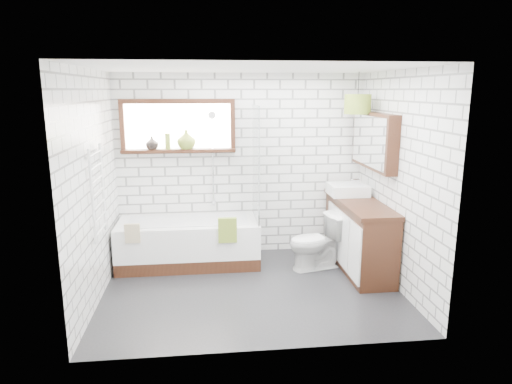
{
  "coord_description": "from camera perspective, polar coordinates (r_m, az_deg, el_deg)",
  "views": [
    {
      "loc": [
        -0.5,
        -4.94,
        2.28
      ],
      "look_at": [
        0.08,
        0.25,
        1.11
      ],
      "focal_mm": 32.0,
      "sensor_mm": 36.0,
      "label": 1
    }
  ],
  "objects": [
    {
      "name": "toilet",
      "position": [
        5.97,
        7.5,
        -6.21
      ],
      "size": [
        0.55,
        0.78,
        0.72
      ],
      "primitive_type": "imported",
      "rotation": [
        0.0,
        0.0,
        -1.34
      ],
      "color": "white",
      "rests_on": "floor"
    },
    {
      "name": "floor",
      "position": [
        5.46,
        -0.57,
        -12.04
      ],
      "size": [
        3.4,
        2.6,
        0.01
      ],
      "primitive_type": "cube",
      "color": "black",
      "rests_on": "ground"
    },
    {
      "name": "wall_front",
      "position": [
        3.81,
        1.41,
        -3.0
      ],
      "size": [
        3.4,
        0.01,
        2.5
      ],
      "primitive_type": "cube",
      "color": "white",
      "rests_on": "ground"
    },
    {
      "name": "vase_olive",
      "position": [
        6.21,
        -8.7,
        6.33
      ],
      "size": [
        0.28,
        0.28,
        0.26
      ],
      "primitive_type": "imported",
      "rotation": [
        0.0,
        0.0,
        0.17
      ],
      "color": "olive",
      "rests_on": "window"
    },
    {
      "name": "vanity",
      "position": [
        6.06,
        12.72,
        -5.23
      ],
      "size": [
        0.51,
        1.57,
        0.9
      ],
      "primitive_type": "cube",
      "color": "black",
      "rests_on": "floor"
    },
    {
      "name": "towel_beige",
      "position": [
        5.76,
        -15.18,
        -5.01
      ],
      "size": [
        0.18,
        0.05,
        0.24
      ],
      "primitive_type": "cube",
      "color": "tan",
      "rests_on": "bathtub"
    },
    {
      "name": "wall_left",
      "position": [
        5.19,
        -19.69,
        0.47
      ],
      "size": [
        0.01,
        2.6,
        2.5
      ],
      "primitive_type": "cube",
      "color": "white",
      "rests_on": "ground"
    },
    {
      "name": "vase_dark",
      "position": [
        6.25,
        -12.87,
        5.82
      ],
      "size": [
        0.18,
        0.18,
        0.18
      ],
      "primitive_type": "imported",
      "rotation": [
        0.0,
        0.0,
        -0.04
      ],
      "color": "black",
      "rests_on": "window"
    },
    {
      "name": "wall_right",
      "position": [
        5.51,
        17.34,
        1.32
      ],
      "size": [
        0.01,
        2.6,
        2.5
      ],
      "primitive_type": "cube",
      "color": "white",
      "rests_on": "ground"
    },
    {
      "name": "pendant",
      "position": [
        6.04,
        12.58,
        10.67
      ],
      "size": [
        0.34,
        0.34,
        0.25
      ],
      "primitive_type": "cylinder",
      "color": "olive",
      "rests_on": "ceiling"
    },
    {
      "name": "bottle",
      "position": [
        6.23,
        -10.97,
        6.05
      ],
      "size": [
        0.08,
        0.08,
        0.21
      ],
      "primitive_type": "cylinder",
      "rotation": [
        0.0,
        0.0,
        -0.2
      ],
      "color": "olive",
      "rests_on": "window"
    },
    {
      "name": "tap",
      "position": [
        6.27,
        12.8,
        0.88
      ],
      "size": [
        0.04,
        0.04,
        0.17
      ],
      "primitive_type": "cylinder",
      "rotation": [
        0.0,
        0.0,
        -0.14
      ],
      "color": "silver",
      "rests_on": "vanity"
    },
    {
      "name": "basin",
      "position": [
        6.23,
        11.39,
        0.3
      ],
      "size": [
        0.5,
        0.43,
        0.14
      ],
      "primitive_type": "cube",
      "color": "white",
      "rests_on": "vanity"
    },
    {
      "name": "window",
      "position": [
        6.23,
        -9.7,
        8.08
      ],
      "size": [
        1.52,
        0.16,
        0.68
      ],
      "primitive_type": "cube",
      "color": "black",
      "rests_on": "wall_back"
    },
    {
      "name": "towel_green",
      "position": [
        5.7,
        -3.59,
        -4.78
      ],
      "size": [
        0.23,
        0.06,
        0.31
      ],
      "primitive_type": "cube",
      "color": "olive",
      "rests_on": "bathtub"
    },
    {
      "name": "ceiling",
      "position": [
        4.97,
        -0.63,
        15.28
      ],
      "size": [
        3.4,
        2.6,
        0.01
      ],
      "primitive_type": "cube",
      "color": "white",
      "rests_on": "ground"
    },
    {
      "name": "towel_radiator",
      "position": [
        5.19,
        -19.17,
        -0.05
      ],
      "size": [
        0.06,
        0.52,
        1.0
      ],
      "primitive_type": "cube",
      "color": "white",
      "rests_on": "wall_left"
    },
    {
      "name": "mirror_cabinet",
      "position": [
        5.97,
        14.55,
        6.21
      ],
      "size": [
        0.16,
        1.2,
        0.7
      ],
      "primitive_type": "cube",
      "color": "black",
      "rests_on": "wall_right"
    },
    {
      "name": "bathtub",
      "position": [
        6.17,
        -8.38,
        -6.22
      ],
      "size": [
        1.83,
        0.81,
        0.59
      ],
      "primitive_type": "cube",
      "color": "white",
      "rests_on": "floor"
    },
    {
      "name": "shower_screen",
      "position": [
        5.95,
        -0.02,
        3.61
      ],
      "size": [
        0.02,
        0.72,
        1.5
      ],
      "primitive_type": "cube",
      "color": "white",
      "rests_on": "bathtub"
    },
    {
      "name": "shower_riser",
      "position": [
        6.27,
        -5.43,
        4.09
      ],
      "size": [
        0.02,
        0.02,
        1.3
      ],
      "primitive_type": "cylinder",
      "color": "silver",
      "rests_on": "wall_back"
    },
    {
      "name": "wall_back",
      "position": [
        6.35,
        -1.8,
        3.33
      ],
      "size": [
        3.4,
        0.01,
        2.5
      ],
      "primitive_type": "cube",
      "color": "white",
      "rests_on": "ground"
    }
  ]
}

